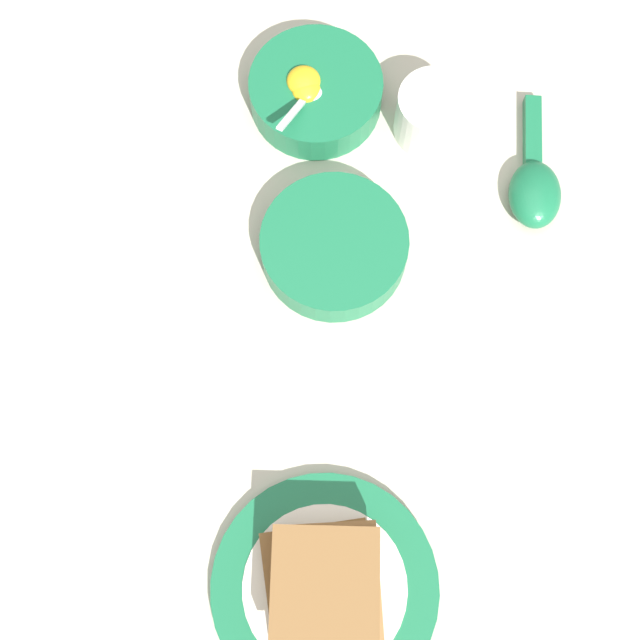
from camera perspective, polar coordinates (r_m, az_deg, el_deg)
The scene contains 7 objects.
ground_plane at distance 0.88m, azimuth 4.34°, elevation 0.79°, with size 3.00×3.00×0.00m, color beige.
egg_bowl at distance 0.96m, azimuth -0.30°, elevation 14.43°, with size 0.14×0.14×0.07m.
toast_plate at distance 0.83m, azimuth 0.31°, elevation -16.79°, with size 0.21×0.21×0.01m.
toast_sandwich at distance 0.80m, azimuth 0.27°, elevation -16.54°, with size 0.11×0.11×0.05m.
soup_spoon at distance 0.94m, azimuth 13.56°, elevation 8.35°, with size 0.07×0.16×0.03m.
congee_bowl at distance 0.88m, azimuth 0.91°, elevation 4.75°, with size 0.15×0.15×0.04m.
drinking_cup at distance 0.94m, azimuth 7.20°, elevation 13.00°, with size 0.08×0.08×0.06m.
Camera 1 is at (0.10, 0.26, 0.84)m, focal length 50.00 mm.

